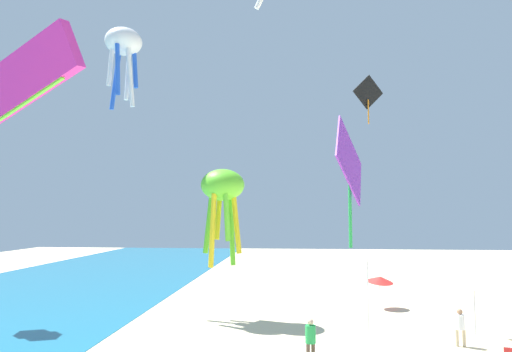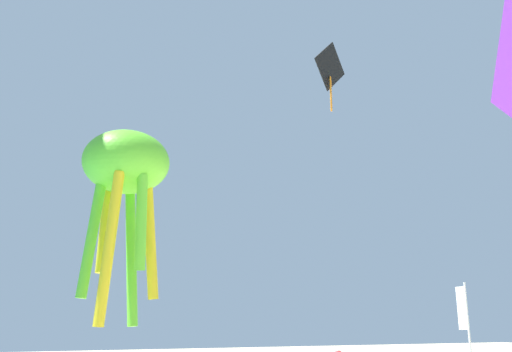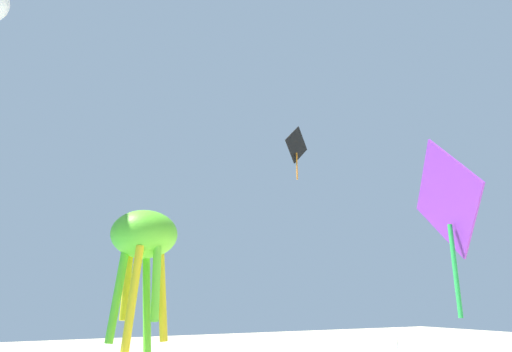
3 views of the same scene
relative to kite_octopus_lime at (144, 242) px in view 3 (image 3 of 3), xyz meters
The scene contains 3 objects.
kite_octopus_lime is the anchor object (origin of this frame).
kite_diamond_black 11.83m from the kite_octopus_lime, 74.16° to the right, with size 0.94×2.17×3.32m.
kite_diamond_purple 11.62m from the kite_octopus_lime, 145.19° to the right, with size 3.49×1.44×5.29m.
Camera 3 is at (-12.85, 20.41, 5.52)m, focal length 30.90 mm.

